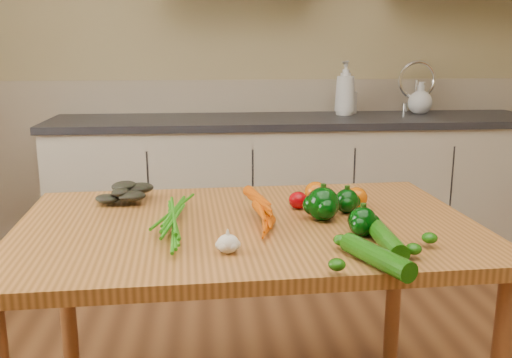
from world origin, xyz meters
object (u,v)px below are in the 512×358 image
at_px(tomato_c, 356,198).
at_px(table, 247,248).
at_px(tomato_b, 316,192).
at_px(soap_bottle_c, 420,98).
at_px(carrot_bunch, 234,214).
at_px(zucchini_a, 386,239).
at_px(pepper_a, 323,204).
at_px(pepper_c, 363,222).
at_px(soap_bottle_a, 345,88).
at_px(tomato_a, 298,200).
at_px(zucchini_b, 377,256).
at_px(soap_bottle_b, 348,98).
at_px(pepper_b, 347,201).
at_px(leafy_greens, 118,188).
at_px(garlic_bulb, 228,244).

bearing_deg(tomato_c, table, -160.94).
bearing_deg(tomato_b, soap_bottle_c, 57.85).
bearing_deg(carrot_bunch, zucchini_a, -33.23).
height_order(carrot_bunch, pepper_a, pepper_a).
relative_size(carrot_bunch, pepper_c, 3.16).
bearing_deg(soap_bottle_a, pepper_c, -69.37).
bearing_deg(tomato_a, zucchini_b, -78.32).
height_order(soap_bottle_b, pepper_b, soap_bottle_b).
bearing_deg(soap_bottle_c, zucchini_b, 124.34).
bearing_deg(carrot_bunch, soap_bottle_c, 52.44).
distance_m(table, pepper_b, 0.37).
bearing_deg(zucchini_a, tomato_b, 101.22).
height_order(table, tomato_c, tomato_c).
bearing_deg(pepper_a, soap_bottle_a, 74.08).
height_order(soap_bottle_a, zucchini_b, soap_bottle_a).
bearing_deg(table, tomato_b, 38.29).
bearing_deg(pepper_a, leafy_greens, 157.55).
bearing_deg(tomato_a, garlic_bulb, -122.35).
xyz_separation_m(soap_bottle_b, soap_bottle_c, (0.46, -0.00, -0.00)).
distance_m(soap_bottle_b, tomato_a, 1.70).
bearing_deg(tomato_a, table, -143.20).
bearing_deg(table, pepper_a, -1.20).
height_order(carrot_bunch, pepper_c, pepper_c).
xyz_separation_m(pepper_c, zucchini_b, (-0.03, -0.24, -0.02)).
height_order(soap_bottle_a, pepper_c, soap_bottle_a).
relative_size(pepper_b, zucchini_a, 0.32).
distance_m(table, tomato_a, 0.26).
bearing_deg(leafy_greens, pepper_a, -22.45).
height_order(pepper_a, zucchini_b, pepper_a).
relative_size(garlic_bulb, pepper_c, 0.71).
height_order(soap_bottle_a, soap_bottle_b, soap_bottle_a).
xyz_separation_m(table, tomato_a, (0.18, 0.14, 0.11)).
bearing_deg(zucchini_a, pepper_b, 93.52).
height_order(carrot_bunch, pepper_b, pepper_b).
bearing_deg(carrot_bunch, pepper_a, 4.66).
distance_m(soap_bottle_c, garlic_bulb, 2.37).
relative_size(pepper_a, zucchini_a, 0.42).
relative_size(pepper_c, tomato_a, 1.30).
bearing_deg(garlic_bulb, tomato_c, 41.22).
bearing_deg(tomato_b, pepper_c, -80.38).
distance_m(soap_bottle_b, soap_bottle_c, 0.46).
distance_m(leafy_greens, pepper_a, 0.73).
bearing_deg(tomato_c, carrot_bunch, -159.16).
bearing_deg(pepper_a, soap_bottle_b, 73.61).
relative_size(soap_bottle_c, pepper_b, 2.41).
height_order(table, zucchini_b, zucchini_b).
bearing_deg(table, zucchini_b, -55.68).
distance_m(table, pepper_a, 0.28).
bearing_deg(soap_bottle_c, garlic_bulb, 114.87).
relative_size(tomato_a, tomato_b, 0.82).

